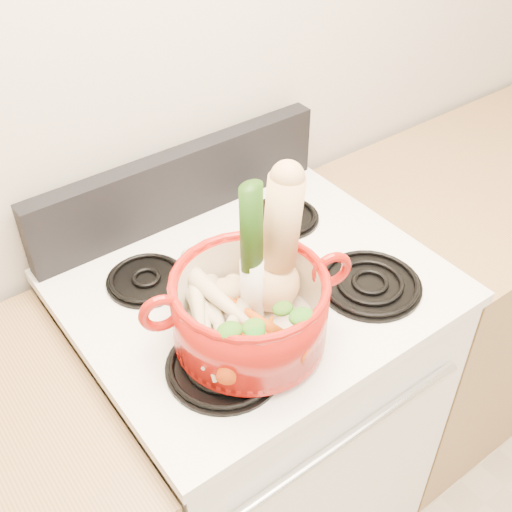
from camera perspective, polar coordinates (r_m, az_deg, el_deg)
wall_back at (r=1.45m, az=-8.66°, el=15.70°), size 3.50×0.02×2.60m
stove_body at (r=1.77m, az=-0.08°, el=-14.07°), size 0.76×0.65×0.92m
cooktop at (r=1.41m, az=-0.10°, el=-2.73°), size 0.78×0.67×0.03m
control_backsplash at (r=1.54m, az=-6.79°, el=6.30°), size 0.76×0.05×0.18m
oven_handle at (r=1.36m, az=8.77°, el=-15.41°), size 0.60×0.02×0.02m
counter_right at (r=2.37m, az=21.24°, el=-0.60°), size 1.36×0.65×0.90m
burner_front_left at (r=1.22m, az=-2.84°, el=-9.64°), size 0.22×0.22×0.02m
burner_front_right at (r=1.40m, az=10.10°, el=-2.39°), size 0.22×0.22×0.02m
burner_back_left at (r=1.41m, az=-9.74°, el=-1.99°), size 0.17×0.17×0.02m
burner_back_right at (r=1.57m, az=2.45°, el=3.56°), size 0.17×0.17×0.02m
dutch_oven at (r=1.21m, az=-0.57°, el=-4.80°), size 0.36×0.36×0.14m
pot_handle_left at (r=1.14m, az=-8.46°, el=-5.05°), size 0.08×0.04×0.08m
pot_handle_right at (r=1.22m, az=6.75°, el=-1.22°), size 0.08×0.04×0.08m
squash at (r=1.18m, az=1.51°, el=0.81°), size 0.15×0.13×0.30m
leek at (r=1.14m, az=-0.36°, el=0.08°), size 0.06×0.06×0.32m
ginger at (r=1.27m, az=-2.95°, el=-3.26°), size 0.11×0.09×0.05m
parsnip_0 at (r=1.21m, az=-3.31°, el=-6.06°), size 0.13×0.22×0.06m
parsnip_1 at (r=1.19m, az=-4.51°, el=-7.03°), size 0.12×0.20×0.06m
parsnip_2 at (r=1.21m, az=-3.74°, el=-5.47°), size 0.04×0.18×0.05m
parsnip_3 at (r=1.17m, az=-2.79°, el=-6.95°), size 0.16×0.10×0.05m
parsnip_4 at (r=1.22m, az=-5.23°, el=-3.73°), size 0.15×0.23×0.07m
parsnip_5 at (r=1.21m, az=-2.92°, el=-4.03°), size 0.08×0.25×0.07m
carrot_0 at (r=1.20m, az=-0.96°, el=-6.70°), size 0.10×0.17×0.05m
carrot_1 at (r=1.17m, az=-1.98°, el=-7.66°), size 0.15×0.15×0.05m
carrot_2 at (r=1.19m, az=1.00°, el=-6.53°), size 0.07×0.20×0.05m
carrot_3 at (r=1.16m, az=0.74°, el=-7.79°), size 0.11×0.10×0.04m
carrot_4 at (r=1.19m, az=-0.39°, el=-5.41°), size 0.06×0.15×0.04m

